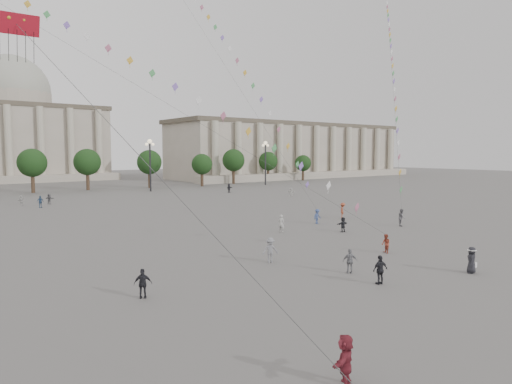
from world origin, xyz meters
TOP-DOWN VIEW (x-y plane):
  - ground at (0.00, 0.00)m, footprint 360.00×360.00m
  - hall_east at (75.00, 93.89)m, footprint 84.00×26.22m
  - hall_central at (0.00, 129.22)m, footprint 48.30×34.30m
  - tree_row at (0.00, 78.00)m, footprint 137.12×5.12m
  - lamp_post_mid_east at (15.00, 70.00)m, footprint 2.00×0.90m
  - lamp_post_far_east at (45.00, 70.00)m, footprint 2.00×0.90m
  - person_crowd_0 at (-9.30, 53.95)m, footprint 1.09×0.69m
  - person_crowd_3 at (10.57, 13.79)m, footprint 1.41×0.47m
  - person_crowd_4 at (-10.94, 58.91)m, footprint 1.32×1.28m
  - person_crowd_6 at (-3.35, 8.25)m, footprint 1.37×1.09m
  - person_crowd_7 at (31.26, 45.05)m, footprint 1.29×1.36m
  - person_crowd_8 at (17.68, 20.25)m, footprint 1.39×1.36m
  - person_crowd_9 at (26.10, 57.69)m, footprint 1.73×1.02m
  - person_crowd_12 at (-7.15, 58.05)m, footprint 1.27×1.50m
  - person_crowd_13 at (5.46, 17.40)m, footprint 0.66×0.78m
  - tourist_1 at (-14.09, 6.17)m, footprint 1.06×0.80m
  - tourist_2 at (-12.36, -7.01)m, footprint 1.75×1.32m
  - tourist_3 at (-0.95, 2.76)m, footprint 1.01×0.91m
  - tourist_4 at (-1.42, -0.05)m, footprint 1.12×0.64m
  - kite_flyer_0 at (5.96, 5.09)m, footprint 0.85×0.93m
  - kite_flyer_1 at (12.25, 19.14)m, footprint 1.14×0.73m
  - kite_flyer_2 at (18.51, 12.47)m, footprint 1.16×1.12m
  - hat_person at (5.56, -2.11)m, footprint 1.04×0.96m
  - dragon_kite at (-19.17, 9.31)m, footprint 3.34×10.11m
  - kite_train_west at (-11.17, 29.84)m, footprint 32.49×46.08m
  - kite_train_east at (35.24, 26.58)m, footprint 31.62×26.30m

SIDE VIEW (x-z plane):
  - ground at x=0.00m, z-range 0.00..0.00m
  - person_crowd_4 at x=-10.94m, z-range 0.00..1.50m
  - person_crowd_3 at x=10.57m, z-range 0.00..1.52m
  - person_crowd_7 at x=31.26m, z-range 0.00..1.54m
  - kite_flyer_0 at x=5.96m, z-range 0.00..1.54m
  - person_crowd_12 at x=-7.15m, z-range 0.00..1.63m
  - tourist_3 at x=-0.95m, z-range 0.00..1.65m
  - tourist_1 at x=-14.09m, z-range 0.00..1.67m
  - kite_flyer_1 at x=12.25m, z-range 0.00..1.68m
  - person_crowd_0 at x=-9.30m, z-range 0.00..1.73m
  - person_crowd_9 at x=26.10m, z-range 0.00..1.78m
  - person_crowd_13 at x=5.46m, z-range 0.00..1.80m
  - tourist_4 at x=-1.42m, z-range 0.00..1.80m
  - tourist_2 at x=-12.36m, z-range 0.00..1.84m
  - hat_person at x=5.56m, z-range 0.03..1.81m
  - person_crowd_6 at x=-3.35m, z-range 0.00..1.86m
  - kite_flyer_2 at x=18.51m, z-range 0.00..1.88m
  - person_crowd_8 at x=17.68m, z-range 0.00..1.92m
  - tree_row at x=0.00m, z-range 1.39..9.39m
  - lamp_post_mid_east at x=15.00m, z-range 2.03..12.68m
  - lamp_post_far_east at x=45.00m, z-range 2.03..12.68m
  - hall_east at x=75.00m, z-range -0.17..17.03m
  - dragon_kite at x=-19.17m, z-range 1.87..25.82m
  - hall_central at x=0.00m, z-range -3.52..31.98m
  - kite_train_west at x=-11.17m, z-range -13.63..53.04m
  - kite_train_east at x=35.24m, z-range -6.37..48.49m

